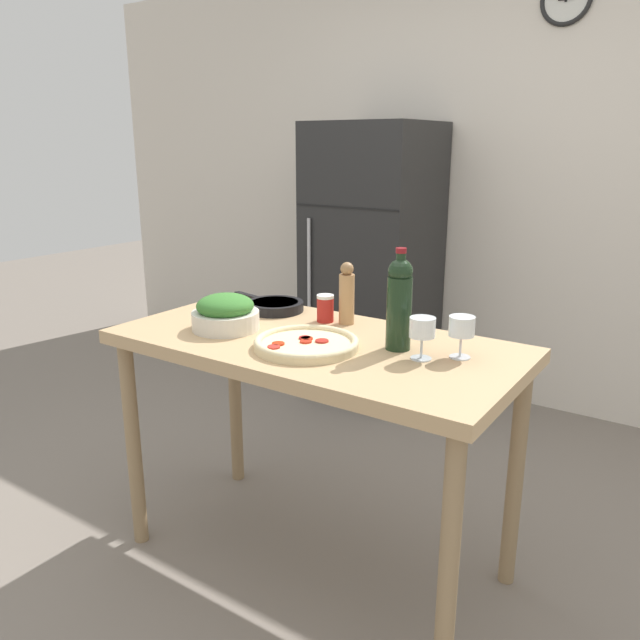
{
  "coord_description": "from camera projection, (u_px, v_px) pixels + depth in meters",
  "views": [
    {
      "loc": [
        1.17,
        -1.69,
        1.53
      ],
      "look_at": [
        0.0,
        0.04,
        0.94
      ],
      "focal_mm": 35.0,
      "sensor_mm": 36.0,
      "label": 1
    }
  ],
  "objects": [
    {
      "name": "wine_glass_near",
      "position": [
        422.0,
        329.0,
        1.92
      ],
      "size": [
        0.08,
        0.08,
        0.13
      ],
      "color": "silver",
      "rests_on": "prep_counter"
    },
    {
      "name": "homemade_pizza",
      "position": [
        306.0,
        343.0,
        2.05
      ],
      "size": [
        0.35,
        0.35,
        0.03
      ],
      "color": "beige",
      "rests_on": "prep_counter"
    },
    {
      "name": "prep_counter",
      "position": [
        314.0,
        367.0,
        2.18
      ],
      "size": [
        1.41,
        0.7,
        0.88
      ],
      "color": "tan",
      "rests_on": "ground_plane"
    },
    {
      "name": "salad_bowl",
      "position": [
        225.0,
        313.0,
        2.25
      ],
      "size": [
        0.24,
        0.24,
        0.13
      ],
      "color": "silver",
      "rests_on": "prep_counter"
    },
    {
      "name": "salt_canister",
      "position": [
        325.0,
        308.0,
        2.35
      ],
      "size": [
        0.06,
        0.06,
        0.1
      ],
      "color": "#B2231E",
      "rests_on": "prep_counter"
    },
    {
      "name": "ground_plane",
      "position": [
        315.0,
        558.0,
        2.39
      ],
      "size": [
        14.0,
        14.0,
        0.0
      ],
      "primitive_type": "plane",
      "color": "slate"
    },
    {
      "name": "wine_glass_far",
      "position": [
        462.0,
        328.0,
        1.94
      ],
      "size": [
        0.08,
        0.08,
        0.13
      ],
      "color": "silver",
      "rests_on": "prep_counter"
    },
    {
      "name": "cast_iron_skillet",
      "position": [
        274.0,
        306.0,
        2.51
      ],
      "size": [
        0.37,
        0.23,
        0.04
      ],
      "color": "black",
      "rests_on": "prep_counter"
    },
    {
      "name": "wall_back",
      "position": [
        508.0,
        185.0,
        3.62
      ],
      "size": [
        6.4,
        0.08,
        2.6
      ],
      "color": "silver",
      "rests_on": "ground_plane"
    },
    {
      "name": "refrigerator",
      "position": [
        372.0,
        263.0,
        3.82
      ],
      "size": [
        0.68,
        0.67,
        1.66
      ],
      "color": "black",
      "rests_on": "ground_plane"
    },
    {
      "name": "pepper_mill",
      "position": [
        347.0,
        295.0,
        2.3
      ],
      "size": [
        0.06,
        0.06,
        0.23
      ],
      "color": "#AD7F51",
      "rests_on": "prep_counter"
    },
    {
      "name": "wine_bottle",
      "position": [
        399.0,
        302.0,
        2.0
      ],
      "size": [
        0.08,
        0.08,
        0.33
      ],
      "color": "black",
      "rests_on": "prep_counter"
    }
  ]
}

